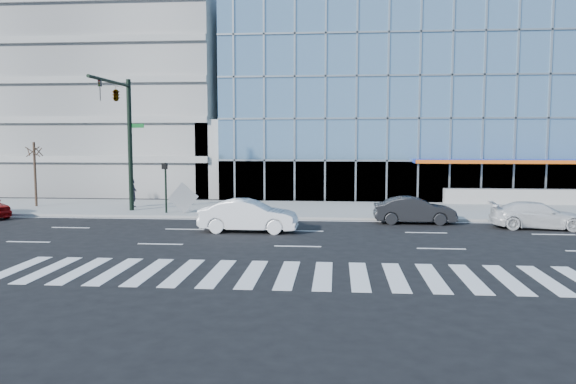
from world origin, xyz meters
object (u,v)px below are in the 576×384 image
object	(u,v)px
traffic_signal	(120,111)
street_tree_near	(34,151)
ped_signal_post	(165,180)
white_suv	(537,215)
pedestrian	(133,193)
tilted_panel	(183,198)
white_sedan	(249,216)
dark_sedan	(415,210)

from	to	relation	value
traffic_signal	street_tree_near	world-z (taller)	traffic_signal
ped_signal_post	white_suv	distance (m)	20.63
street_tree_near	pedestrian	xyz separation A→B (m)	(6.53, 0.04, -2.71)
tilted_panel	white_sedan	bearing A→B (deg)	-55.64
traffic_signal	pedestrian	distance (m)	5.92
traffic_signal	ped_signal_post	distance (m)	4.75
street_tree_near	tilted_panel	bearing A→B (deg)	-13.22
dark_sedan	street_tree_near	bearing A→B (deg)	78.86
white_sedan	dark_sedan	bearing A→B (deg)	-66.92
pedestrian	white_suv	bearing A→B (deg)	-107.73
street_tree_near	white_suv	world-z (taller)	street_tree_near
street_tree_near	white_sedan	distance (m)	17.53
traffic_signal	street_tree_near	xyz separation A→B (m)	(-7.00, 2.93, -2.39)
street_tree_near	dark_sedan	size ratio (longest dim) A/B	0.97
ped_signal_post	street_tree_near	size ratio (longest dim) A/B	0.71
traffic_signal	pedestrian	xyz separation A→B (m)	(-0.47, 2.97, -5.10)
dark_sedan	white_suv	bearing A→B (deg)	-101.76
tilted_panel	street_tree_near	bearing A→B (deg)	159.93
street_tree_near	tilted_panel	world-z (taller)	street_tree_near
traffic_signal	dark_sedan	size ratio (longest dim) A/B	1.84
tilted_panel	dark_sedan	bearing A→B (deg)	-15.50
ped_signal_post	white_sedan	distance (m)	8.06
tilted_panel	traffic_signal	bearing A→B (deg)	-179.55
white_suv	tilted_panel	xyz separation A→B (m)	(-19.30, 3.22, 0.39)
street_tree_near	tilted_panel	distance (m)	11.16
ped_signal_post	tilted_panel	world-z (taller)	ped_signal_post
pedestrian	street_tree_near	bearing A→B (deg)	86.45
ped_signal_post	pedestrian	size ratio (longest dim) A/B	1.63
tilted_panel	pedestrian	bearing A→B (deg)	141.04
street_tree_near	ped_signal_post	bearing A→B (deg)	-15.06
ped_signal_post	dark_sedan	size ratio (longest dim) A/B	0.69
white_sedan	white_suv	bearing A→B (deg)	-80.18
white_sedan	traffic_signal	bearing A→B (deg)	59.95
ped_signal_post	tilted_panel	xyz separation A→B (m)	(1.04, 0.08, -1.07)
tilted_panel	ped_signal_post	bearing A→B (deg)	177.51
traffic_signal	ped_signal_post	bearing A→B (deg)	8.52
white_sedan	pedestrian	bearing A→B (deg)	48.78
dark_sedan	pedestrian	world-z (taller)	pedestrian
dark_sedan	tilted_panel	bearing A→B (deg)	80.90
traffic_signal	street_tree_near	bearing A→B (deg)	157.29
white_sedan	dark_sedan	xyz separation A→B (m)	(8.51, 3.45, -0.08)
pedestrian	ped_signal_post	bearing A→B (deg)	-135.09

